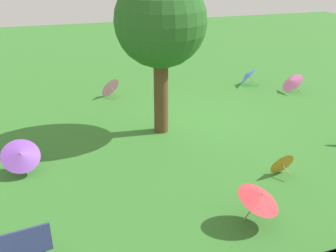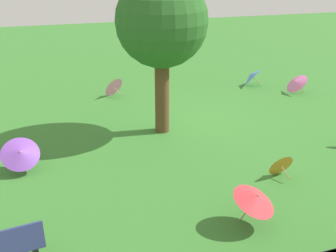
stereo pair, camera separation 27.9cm
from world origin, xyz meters
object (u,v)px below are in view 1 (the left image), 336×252
(parasol_orange_2, at_px, (281,162))
(parasol_red_1, at_px, (261,197))
(parasol_pink_0, at_px, (109,87))
(parasol_purple_1, at_px, (21,155))
(shade_tree, at_px, (161,23))
(parasol_pink_1, at_px, (292,82))
(parasol_blue_0, at_px, (247,75))

(parasol_orange_2, xyz_separation_m, parasol_red_1, (1.45, 1.60, 0.31))
(parasol_orange_2, height_order, parasol_pink_0, parasol_pink_0)
(parasol_purple_1, bearing_deg, parasol_orange_2, 162.36)
(parasol_pink_0, relative_size, parasol_red_1, 0.75)
(parasol_pink_0, bearing_deg, parasol_purple_1, 59.36)
(shade_tree, bearing_deg, parasol_pink_1, -160.66)
(parasol_pink_0, relative_size, parasol_purple_1, 0.91)
(parasol_blue_0, distance_m, parasol_purple_1, 9.59)
(shade_tree, distance_m, parasol_orange_2, 4.71)
(parasol_orange_2, height_order, parasol_blue_0, parasol_blue_0)
(parasol_pink_1, height_order, parasol_red_1, parasol_red_1)
(parasol_red_1, bearing_deg, parasol_purple_1, -38.61)
(parasol_red_1, bearing_deg, parasol_blue_0, -116.15)
(shade_tree, xyz_separation_m, parasol_orange_2, (-1.91, 3.29, -2.79))
(parasol_orange_2, relative_size, parasol_blue_0, 0.59)
(parasol_orange_2, xyz_separation_m, parasol_pink_0, (2.78, -6.82, 0.07))
(shade_tree, distance_m, parasol_red_1, 5.50)
(parasol_orange_2, xyz_separation_m, parasol_purple_1, (5.74, -1.83, 0.20))
(parasol_blue_0, distance_m, parasol_red_1, 9.14)
(parasol_pink_0, bearing_deg, parasol_pink_1, 166.36)
(shade_tree, relative_size, parasol_pink_0, 4.88)
(shade_tree, relative_size, parasol_blue_0, 3.95)
(parasol_orange_2, distance_m, parasol_pink_0, 7.37)
(parasol_pink_0, xyz_separation_m, parasol_purple_1, (2.96, 5.00, 0.13))
(parasol_purple_1, height_order, parasol_red_1, parasol_red_1)
(shade_tree, bearing_deg, parasol_red_1, 95.36)
(parasol_pink_1, xyz_separation_m, parasol_red_1, (5.13, 6.85, 0.19))
(shade_tree, height_order, parasol_pink_0, shade_tree)
(shade_tree, xyz_separation_m, parasol_purple_1, (3.83, 1.46, -2.59))
(parasol_purple_1, bearing_deg, parasol_red_1, 141.39)
(parasol_pink_1, xyz_separation_m, parasol_purple_1, (9.43, 3.43, 0.09))
(parasol_orange_2, bearing_deg, parasol_purple_1, -17.64)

